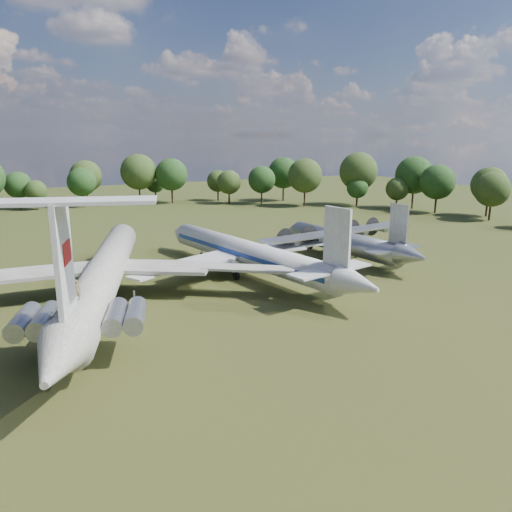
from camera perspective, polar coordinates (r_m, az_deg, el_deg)
name	(u,v)px	position (r m, az deg, el deg)	size (l,w,h in m)	color
ground	(159,301)	(61.87, -11.03, -5.03)	(300.00, 300.00, 0.00)	#223812
il62_airliner	(105,279)	(61.71, -16.87, -2.57)	(45.89, 59.66, 5.85)	#B6B6B1
tu104_jet	(248,258)	(71.25, -0.88, -0.22)	(36.99, 49.32, 4.93)	silver
an12_transport	(343,245)	(82.20, 9.96, 1.26)	(29.88, 33.39, 4.39)	gray
person_on_il62	(77,290)	(45.14, -19.83, -3.64)	(0.66, 0.43, 1.80)	olive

